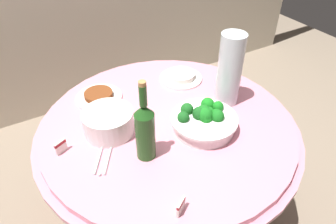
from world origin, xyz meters
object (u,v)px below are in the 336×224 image
Objects in this scene: food_plate_rice at (181,77)px; label_placard_front at (181,206)px; label_placard_mid at (61,146)px; food_plate_stir_fry at (99,96)px; label_placard_rear at (235,83)px; broccoli_bowl at (204,120)px; plate_stack at (109,122)px; decorative_fruit_vase at (229,72)px; serving_tongs at (103,160)px; wine_bottle at (145,130)px.

food_plate_rice is 4.00× the size of label_placard_front.
food_plate_stir_fry is at bearing 47.11° from label_placard_mid.
label_placard_mid is 1.00× the size of label_placard_rear.
broccoli_bowl reaches higher than plate_stack.
decorative_fruit_vase reaches higher than plate_stack.
label_placard_front is (-0.43, -0.68, 0.02)m from food_plate_rice.
serving_tongs is at bearing -169.84° from label_placard_rear.
serving_tongs is at bearing -173.69° from decorative_fruit_vase.
decorative_fruit_vase is 2.14× the size of serving_tongs.
label_placard_mid is (-0.56, 0.16, -0.01)m from broccoli_bowl.
decorative_fruit_vase is at bearing 14.60° from wine_bottle.
broccoli_bowl is 1.27× the size of food_plate_rice.
label_placard_rear is at bearing -47.32° from food_plate_rice.
decorative_fruit_vase reaches higher than food_plate_rice.
label_placard_mid is at bearing -174.02° from plate_stack.
broccoli_bowl is 0.43m from label_placard_front.
food_plate_rice is (0.48, 0.20, -0.03)m from plate_stack.
serving_tongs is 0.66m from food_plate_rice.
decorative_fruit_vase reaches higher than broccoli_bowl.
plate_stack is 0.49m from label_placard_front.
decorative_fruit_vase is (0.49, 0.13, 0.03)m from wine_bottle.
wine_bottle is at bearing -176.22° from broccoli_bowl.
food_plate_rice is 4.00× the size of label_placard_rear.
label_placard_mid is 0.87m from label_placard_rear.
decorative_fruit_vase reaches higher than food_plate_stir_fry.
decorative_fruit_vase is at bearing -7.58° from plate_stack.
label_placard_mid is at bearing 163.99° from broccoli_bowl.
decorative_fruit_vase is 0.78m from label_placard_mid.
decorative_fruit_vase reaches higher than serving_tongs.
wine_bottle reaches higher than label_placard_mid.
plate_stack reaches higher than label_placard_mid.
label_placard_front is at bearing -68.21° from serving_tongs.
plate_stack is 0.17m from serving_tongs.
label_placard_front is (0.05, -0.48, -0.02)m from plate_stack.
food_plate_rice is (0.41, 0.40, -0.11)m from wine_bottle.
serving_tongs is (-0.64, -0.07, -0.16)m from decorative_fruit_vase.
serving_tongs is at bearing 111.79° from label_placard_front.
label_placard_front is (-0.02, -0.28, -0.10)m from wine_bottle.
broccoli_bowl is at bearing 3.78° from wine_bottle.
serving_tongs is at bearing -108.01° from food_plate_stir_fry.
broccoli_bowl reaches higher than label_placard_rear.
wine_bottle is at bearing -162.28° from label_placard_rear.
food_plate_stir_fry is at bearing 79.97° from plate_stack.
decorative_fruit_vase is at bearing -149.80° from label_placard_rear.
food_plate_stir_fry is 0.37m from label_placard_mid.
label_placard_rear is (0.19, -0.21, 0.02)m from food_plate_rice.
decorative_fruit_vase is 0.66m from label_placard_front.
broccoli_bowl is at bearing -108.10° from food_plate_rice.
food_plate_rice is at bearing 132.68° from label_placard_rear.
wine_bottle is at bearing 85.94° from label_placard_front.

